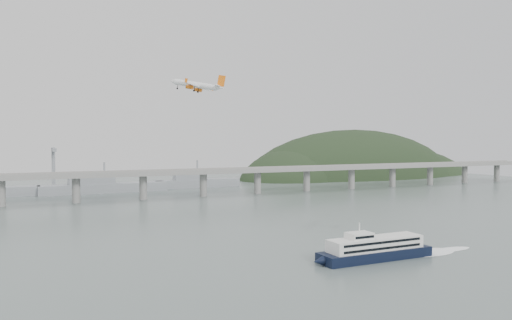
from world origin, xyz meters
TOP-DOWN VIEW (x-y plane):
  - ground at (0.00, 0.00)m, footprint 900.00×900.00m
  - bridge at (-1.15, 200.00)m, footprint 800.00×22.00m
  - headland at (285.18, 331.75)m, footprint 365.00×155.00m
  - ferry at (9.02, -36.11)m, footprint 79.85×14.05m
  - airliner at (-27.68, 73.35)m, footprint 27.51×28.61m

SIDE VIEW (x-z plane):
  - headland at x=285.18m, z-range -97.34..58.66m
  - ground at x=0.00m, z-range 0.00..0.00m
  - ferry at x=9.02m, z-range -3.45..11.63m
  - bridge at x=-1.15m, z-range 5.70..29.60m
  - airliner at x=-27.68m, z-range 72.84..82.07m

